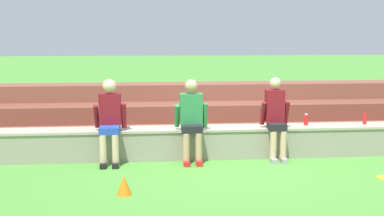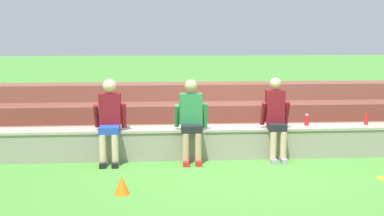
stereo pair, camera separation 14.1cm
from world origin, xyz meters
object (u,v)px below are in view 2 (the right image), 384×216
at_px(person_left_of_center, 191,118).
at_px(water_bottle_mid_left, 307,120).
at_px(water_bottle_mid_right, 366,119).
at_px(sports_cone, 122,185).
at_px(person_center, 276,117).
at_px(person_far_left, 110,118).

distance_m(person_left_of_center, water_bottle_mid_left, 2.11).
distance_m(water_bottle_mid_right, sports_cone, 4.65).
bearing_deg(water_bottle_mid_left, person_center, -156.63).
distance_m(person_far_left, water_bottle_mid_right, 4.55).
bearing_deg(water_bottle_mid_left, person_left_of_center, -171.41).
xyz_separation_m(person_left_of_center, water_bottle_mid_left, (2.09, 0.32, -0.12)).
relative_size(person_left_of_center, water_bottle_mid_left, 6.78).
xyz_separation_m(water_bottle_mid_right, water_bottle_mid_left, (-1.09, 0.01, -0.00)).
height_order(water_bottle_mid_left, sports_cone, water_bottle_mid_left).
bearing_deg(sports_cone, person_left_of_center, 56.13).
bearing_deg(person_left_of_center, water_bottle_mid_left, 8.59).
bearing_deg(water_bottle_mid_left, water_bottle_mid_right, -0.36).
height_order(person_left_of_center, sports_cone, person_left_of_center).
xyz_separation_m(person_left_of_center, sports_cone, (-1.05, -1.56, -0.62)).
bearing_deg(person_left_of_center, person_center, 1.69).
height_order(person_center, sports_cone, person_center).
height_order(water_bottle_mid_right, water_bottle_mid_left, water_bottle_mid_right).
xyz_separation_m(person_far_left, sports_cone, (0.31, -1.60, -0.63)).
relative_size(water_bottle_mid_right, sports_cone, 0.80).
xyz_separation_m(person_far_left, person_center, (2.82, 0.00, -0.02)).
relative_size(person_far_left, person_center, 1.00).
bearing_deg(person_far_left, sports_cone, -79.04).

